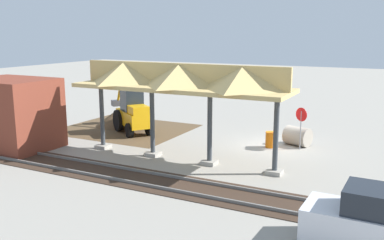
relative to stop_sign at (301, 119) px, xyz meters
The scene contains 11 objects.
ground_plane 2.34m from the stop_sign, ahead, with size 120.00×120.00×0.00m, color gray.
dirt_work_zone 11.76m from the stop_sign, ahead, with size 8.23×7.00×0.01m, color brown.
platform_canopy 7.31m from the stop_sign, 44.03° to the left, with size 11.04×3.20×4.90m.
rail_tracks 8.47m from the stop_sign, 78.82° to the left, with size 60.00×2.58×0.15m.
stop_sign is the anchor object (origin of this frame).
backhoe 10.68m from the stop_sign, ahead, with size 4.82×3.94×2.82m.
dirt_mound 12.87m from the stop_sign, ahead, with size 6.21×6.21×2.29m, color brown.
concrete_pipe 1.44m from the stop_sign, 67.10° to the right, with size 1.64×1.45×1.08m.
brick_utility_building 16.00m from the stop_sign, 25.68° to the left, with size 4.61×3.55×3.88m, color brown.
distant_parked_car 11.45m from the stop_sign, 114.41° to the left, with size 4.24×1.85×1.98m.
traffic_barrel 2.04m from the stop_sign, 12.74° to the left, with size 0.56×0.56×0.90m, color orange.
Camera 1 is at (-6.73, 23.23, 6.36)m, focal length 40.00 mm.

